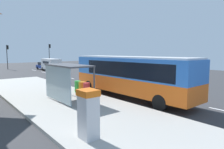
{
  "coord_description": "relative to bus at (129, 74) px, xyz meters",
  "views": [
    {
      "loc": [
        -12.43,
        -10.45,
        3.55
      ],
      "look_at": [
        -1.0,
        3.4,
        1.5
      ],
      "focal_mm": 31.65,
      "sensor_mm": 36.0,
      "label": 1
    }
  ],
  "objects": [
    {
      "name": "ground_plane",
      "position": [
        1.71,
        13.58,
        -1.86
      ],
      "size": [
        56.0,
        92.0,
        0.04
      ],
      "primitive_type": "cube",
      "color": "#38383A"
    },
    {
      "name": "sidewalk_platform",
      "position": [
        -4.69,
        1.58,
        -1.75
      ],
      "size": [
        6.2,
        30.0,
        0.18
      ],
      "primitive_type": "cube",
      "color": "#ADAAA3",
      "rests_on": "ground"
    },
    {
      "name": "lane_stripe_seg_1",
      "position": [
        1.96,
        -1.42,
        -1.84
      ],
      "size": [
        0.16,
        2.2,
        0.01
      ],
      "primitive_type": "cube",
      "color": "silver",
      "rests_on": "ground"
    },
    {
      "name": "lane_stripe_seg_2",
      "position": [
        1.96,
        3.58,
        -1.84
      ],
      "size": [
        0.16,
        2.2,
        0.01
      ],
      "primitive_type": "cube",
      "color": "silver",
      "rests_on": "ground"
    },
    {
      "name": "lane_stripe_seg_3",
      "position": [
        1.96,
        8.58,
        -1.84
      ],
      "size": [
        0.16,
        2.2,
        0.01
      ],
      "primitive_type": "cube",
      "color": "silver",
      "rests_on": "ground"
    },
    {
      "name": "lane_stripe_seg_4",
      "position": [
        1.96,
        13.58,
        -1.84
      ],
      "size": [
        0.16,
        2.2,
        0.01
      ],
      "primitive_type": "cube",
      "color": "silver",
      "rests_on": "ground"
    },
    {
      "name": "lane_stripe_seg_5",
      "position": [
        1.96,
        18.58,
        -1.84
      ],
      "size": [
        0.16,
        2.2,
        0.01
      ],
      "primitive_type": "cube",
      "color": "silver",
      "rests_on": "ground"
    },
    {
      "name": "lane_stripe_seg_6",
      "position": [
        1.96,
        23.58,
        -1.84
      ],
      "size": [
        0.16,
        2.2,
        0.01
      ],
      "primitive_type": "cube",
      "color": "silver",
      "rests_on": "ground"
    },
    {
      "name": "lane_stripe_seg_7",
      "position": [
        1.96,
        28.58,
        -1.84
      ],
      "size": [
        0.16,
        2.2,
        0.01
      ],
      "primitive_type": "cube",
      "color": "silver",
      "rests_on": "ground"
    },
    {
      "name": "bus",
      "position": [
        0.0,
        0.0,
        0.0
      ],
      "size": [
        2.65,
        11.04,
        3.21
      ],
      "color": "orange",
      "rests_on": "ground"
    },
    {
      "name": "white_van",
      "position": [
        3.91,
        24.79,
        -0.5
      ],
      "size": [
        2.16,
        5.26,
        2.3
      ],
      "color": "white",
      "rests_on": "ground"
    },
    {
      "name": "sedan_near",
      "position": [
        4.01,
        28.49,
        -1.05
      ],
      "size": [
        1.98,
        4.47,
        1.52
      ],
      "color": "navy",
      "rests_on": "ground"
    },
    {
      "name": "ticket_machine",
      "position": [
        -6.7,
        -4.57,
        -0.67
      ],
      "size": [
        0.66,
        0.76,
        1.94
      ],
      "color": "silver",
      "rests_on": "sidewalk_platform"
    },
    {
      "name": "recycling_bin_red",
      "position": [
        -2.49,
        2.26,
        -1.19
      ],
      "size": [
        0.52,
        0.52,
        0.95
      ],
      "primitive_type": "cylinder",
      "color": "red",
      "rests_on": "sidewalk_platform"
    },
    {
      "name": "recycling_bin_orange",
      "position": [
        -2.49,
        2.96,
        -1.19
      ],
      "size": [
        0.52,
        0.52,
        0.95
      ],
      "primitive_type": "cylinder",
      "color": "orange",
      "rests_on": "sidewalk_platform"
    },
    {
      "name": "recycling_bin_green",
      "position": [
        -2.49,
        3.66,
        -1.19
      ],
      "size": [
        0.52,
        0.52,
        0.95
      ],
      "primitive_type": "cylinder",
      "color": "green",
      "rests_on": "sidewalk_platform"
    },
    {
      "name": "traffic_light_near_side",
      "position": [
        7.21,
        33.4,
        1.73
      ],
      "size": [
        0.49,
        0.28,
        5.41
      ],
      "color": "#2D2D2D",
      "rests_on": "ground"
    },
    {
      "name": "traffic_light_far_side",
      "position": [
        -1.39,
        34.2,
        1.48
      ],
      "size": [
        0.49,
        0.28,
        5.0
      ],
      "color": "#2D2D2D",
      "rests_on": "ground"
    },
    {
      "name": "bus_shelter",
      "position": [
        -4.7,
        1.55,
        0.25
      ],
      "size": [
        1.8,
        4.0,
        2.5
      ],
      "color": "#4C4C51",
      "rests_on": "sidewalk_platform"
    }
  ]
}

